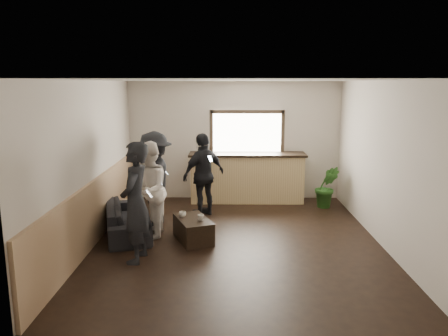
{
  "coord_description": "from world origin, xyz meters",
  "views": [
    {
      "loc": [
        -0.14,
        -7.32,
        2.76
      ],
      "look_at": [
        -0.22,
        0.4,
        1.25
      ],
      "focal_mm": 35.0,
      "sensor_mm": 36.0,
      "label": 1
    }
  ],
  "objects_px": {
    "sofa": "(127,218)",
    "potted_plant": "(327,187)",
    "cup_a": "(182,214)",
    "person_a": "(135,203)",
    "bar_counter": "(247,174)",
    "person_d": "(204,175)",
    "cup_b": "(201,217)",
    "coffee_table": "(193,229)",
    "person_c": "(155,179)",
    "person_b": "(148,190)"
  },
  "relations": [
    {
      "from": "sofa",
      "to": "coffee_table",
      "type": "height_order",
      "value": "sofa"
    },
    {
      "from": "coffee_table",
      "to": "potted_plant",
      "type": "height_order",
      "value": "potted_plant"
    },
    {
      "from": "bar_counter",
      "to": "cup_a",
      "type": "bearing_deg",
      "value": -116.15
    },
    {
      "from": "person_d",
      "to": "person_b",
      "type": "bearing_deg",
      "value": 15.49
    },
    {
      "from": "bar_counter",
      "to": "cup_b",
      "type": "height_order",
      "value": "bar_counter"
    },
    {
      "from": "cup_a",
      "to": "person_a",
      "type": "relative_size",
      "value": 0.07
    },
    {
      "from": "coffee_table",
      "to": "person_a",
      "type": "bearing_deg",
      "value": -131.75
    },
    {
      "from": "sofa",
      "to": "person_d",
      "type": "xyz_separation_m",
      "value": [
        1.37,
        1.13,
        0.6
      ]
    },
    {
      "from": "cup_b",
      "to": "person_a",
      "type": "xyz_separation_m",
      "value": [
        -0.95,
        -0.81,
        0.49
      ]
    },
    {
      "from": "coffee_table",
      "to": "person_c",
      "type": "xyz_separation_m",
      "value": [
        -0.81,
        0.9,
        0.72
      ]
    },
    {
      "from": "bar_counter",
      "to": "coffee_table",
      "type": "distance_m",
      "value": 2.88
    },
    {
      "from": "bar_counter",
      "to": "cup_a",
      "type": "height_order",
      "value": "bar_counter"
    },
    {
      "from": "sofa",
      "to": "person_d",
      "type": "relative_size",
      "value": 1.08
    },
    {
      "from": "cup_a",
      "to": "person_c",
      "type": "relative_size",
      "value": 0.07
    },
    {
      "from": "sofa",
      "to": "person_b",
      "type": "height_order",
      "value": "person_b"
    },
    {
      "from": "cup_b",
      "to": "cup_a",
      "type": "bearing_deg",
      "value": 151.99
    },
    {
      "from": "sofa",
      "to": "potted_plant",
      "type": "distance_m",
      "value": 4.43
    },
    {
      "from": "coffee_table",
      "to": "cup_a",
      "type": "relative_size",
      "value": 7.09
    },
    {
      "from": "sofa",
      "to": "coffee_table",
      "type": "distance_m",
      "value": 1.32
    },
    {
      "from": "person_b",
      "to": "person_d",
      "type": "bearing_deg",
      "value": 143.36
    },
    {
      "from": "sofa",
      "to": "coffee_table",
      "type": "xyz_separation_m",
      "value": [
        1.26,
        -0.39,
        -0.07
      ]
    },
    {
      "from": "bar_counter",
      "to": "coffee_table",
      "type": "xyz_separation_m",
      "value": [
        -1.06,
        -2.64,
        -0.44
      ]
    },
    {
      "from": "person_a",
      "to": "cup_b",
      "type": "bearing_deg",
      "value": 135.57
    },
    {
      "from": "bar_counter",
      "to": "sofa",
      "type": "bearing_deg",
      "value": -135.82
    },
    {
      "from": "potted_plant",
      "to": "person_c",
      "type": "xyz_separation_m",
      "value": [
        -3.63,
        -1.22,
        0.45
      ]
    },
    {
      "from": "person_a",
      "to": "coffee_table",
      "type": "bearing_deg",
      "value": 143.48
    },
    {
      "from": "person_a",
      "to": "person_c",
      "type": "height_order",
      "value": "person_a"
    },
    {
      "from": "potted_plant",
      "to": "person_a",
      "type": "bearing_deg",
      "value": -140.26
    },
    {
      "from": "bar_counter",
      "to": "coffee_table",
      "type": "bearing_deg",
      "value": -111.89
    },
    {
      "from": "cup_b",
      "to": "potted_plant",
      "type": "xyz_separation_m",
      "value": [
        2.68,
        2.21,
        0.02
      ]
    },
    {
      "from": "bar_counter",
      "to": "person_d",
      "type": "height_order",
      "value": "bar_counter"
    },
    {
      "from": "cup_a",
      "to": "sofa",
      "type": "bearing_deg",
      "value": 163.9
    },
    {
      "from": "potted_plant",
      "to": "person_a",
      "type": "distance_m",
      "value": 4.74
    },
    {
      "from": "bar_counter",
      "to": "person_a",
      "type": "xyz_separation_m",
      "value": [
        -1.87,
        -3.55,
        0.3
      ]
    },
    {
      "from": "cup_a",
      "to": "person_a",
      "type": "bearing_deg",
      "value": -121.83
    },
    {
      "from": "coffee_table",
      "to": "person_d",
      "type": "distance_m",
      "value": 1.66
    },
    {
      "from": "cup_a",
      "to": "potted_plant",
      "type": "distance_m",
      "value": 3.64
    },
    {
      "from": "cup_b",
      "to": "person_b",
      "type": "xyz_separation_m",
      "value": [
        -0.95,
        0.25,
        0.42
      ]
    },
    {
      "from": "cup_a",
      "to": "person_a",
      "type": "distance_m",
      "value": 1.26
    },
    {
      "from": "potted_plant",
      "to": "cup_a",
      "type": "bearing_deg",
      "value": -146.05
    },
    {
      "from": "bar_counter",
      "to": "cup_b",
      "type": "bearing_deg",
      "value": -108.55
    },
    {
      "from": "sofa",
      "to": "person_c",
      "type": "xyz_separation_m",
      "value": [
        0.45,
        0.51,
        0.65
      ]
    },
    {
      "from": "person_c",
      "to": "cup_a",
      "type": "bearing_deg",
      "value": 33.3
    },
    {
      "from": "cup_b",
      "to": "person_d",
      "type": "xyz_separation_m",
      "value": [
        -0.03,
        1.62,
        0.42
      ]
    },
    {
      "from": "sofa",
      "to": "person_d",
      "type": "bearing_deg",
      "value": -66.69
    },
    {
      "from": "sofa",
      "to": "person_a",
      "type": "height_order",
      "value": "person_a"
    },
    {
      "from": "sofa",
      "to": "person_b",
      "type": "relative_size",
      "value": 1.08
    },
    {
      "from": "cup_a",
      "to": "person_d",
      "type": "bearing_deg",
      "value": 77.97
    },
    {
      "from": "cup_b",
      "to": "sofa",
      "type": "bearing_deg",
      "value": 160.85
    },
    {
      "from": "cup_b",
      "to": "person_d",
      "type": "bearing_deg",
      "value": 91.1
    }
  ]
}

